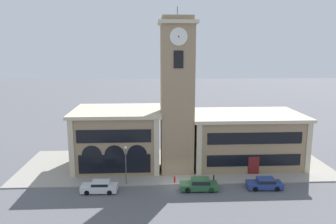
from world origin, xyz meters
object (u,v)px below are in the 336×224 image
object	(u,v)px
street_lamp	(126,159)
bollard	(214,179)
fire_hydrant	(175,179)
parked_car_far	(265,183)
parked_car_mid	(199,184)
parked_car_near	(100,187)

from	to	relation	value
street_lamp	bollard	distance (m)	11.41
bollard	fire_hydrant	bearing A→B (deg)	176.93
parked_car_far	bollard	size ratio (longest dim) A/B	4.05
parked_car_mid	parked_car_far	world-z (taller)	parked_car_mid
parked_car_mid	fire_hydrant	distance (m)	3.53
street_lamp	bollard	bearing A→B (deg)	-0.94
parked_car_mid	bollard	distance (m)	2.76
parked_car_mid	bollard	xyz separation A→B (m)	(2.09, 1.80, -0.10)
parked_car_near	street_lamp	world-z (taller)	street_lamp
parked_car_far	fire_hydrant	xyz separation A→B (m)	(-10.92, 2.07, -0.13)
parked_car_mid	fire_hydrant	size ratio (longest dim) A/B	5.31
parked_car_near	street_lamp	xyz separation A→B (m)	(3.00, 1.98, 2.74)
parked_car_near	fire_hydrant	world-z (taller)	parked_car_near
parked_car_far	fire_hydrant	distance (m)	11.12
street_lamp	parked_car_near	bearing A→B (deg)	-146.56
parked_car_far	parked_car_near	bearing A→B (deg)	2.06
parked_car_near	bollard	world-z (taller)	parked_car_near
fire_hydrant	parked_car_mid	bearing A→B (deg)	-35.84
fire_hydrant	parked_car_near	bearing A→B (deg)	-167.22
parked_car_far	street_lamp	bearing A→B (deg)	-4.58
parked_car_near	parked_car_far	world-z (taller)	parked_car_near
street_lamp	bollard	xyz separation A→B (m)	(11.06, -0.18, -2.79)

